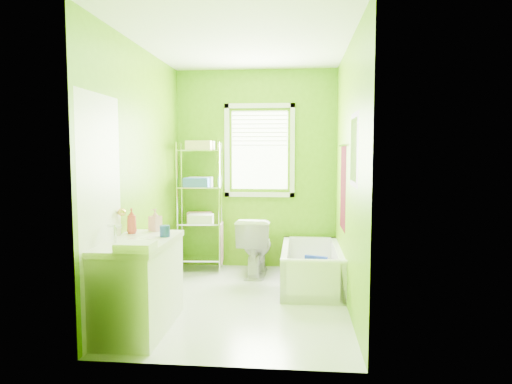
# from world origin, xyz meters

# --- Properties ---
(ground) EXTENTS (2.90, 2.90, 0.00)m
(ground) POSITION_xyz_m (0.00, 0.00, 0.00)
(ground) COLOR silver
(ground) RESTS_ON ground
(room_envelope) EXTENTS (2.14, 2.94, 2.62)m
(room_envelope) POSITION_xyz_m (0.00, 0.00, 1.55)
(room_envelope) COLOR #5B9907
(room_envelope) RESTS_ON ground
(window) EXTENTS (0.92, 0.05, 1.22)m
(window) POSITION_xyz_m (0.05, 1.42, 1.61)
(window) COLOR white
(window) RESTS_ON ground
(door) EXTENTS (0.09, 0.80, 2.00)m
(door) POSITION_xyz_m (-1.04, -1.00, 1.00)
(door) COLOR white
(door) RESTS_ON ground
(right_wall_decor) EXTENTS (0.04, 1.48, 1.17)m
(right_wall_decor) POSITION_xyz_m (1.04, -0.02, 1.32)
(right_wall_decor) COLOR #48080D
(right_wall_decor) RESTS_ON ground
(bathtub) EXTENTS (0.67, 1.43, 0.46)m
(bathtub) POSITION_xyz_m (0.72, 0.62, 0.15)
(bathtub) COLOR white
(bathtub) RESTS_ON ground
(toilet) EXTENTS (0.44, 0.73, 0.73)m
(toilet) POSITION_xyz_m (0.03, 1.02, 0.37)
(toilet) COLOR white
(toilet) RESTS_ON ground
(vanity) EXTENTS (0.54, 1.07, 1.02)m
(vanity) POSITION_xyz_m (-0.80, -0.83, 0.42)
(vanity) COLOR white
(vanity) RESTS_ON ground
(wire_shelf_unit) EXTENTS (0.58, 0.47, 1.67)m
(wire_shelf_unit) POSITION_xyz_m (-0.68, 1.18, 1.02)
(wire_shelf_unit) COLOR silver
(wire_shelf_unit) RESTS_ON ground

